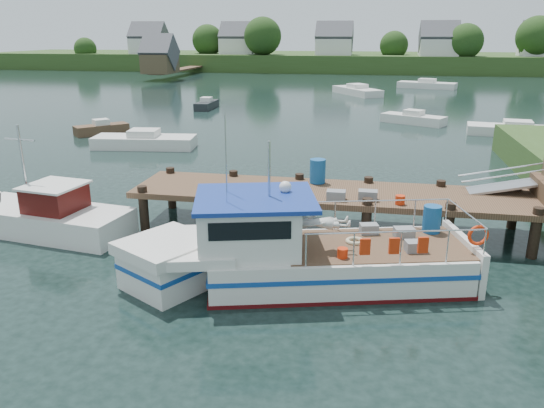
% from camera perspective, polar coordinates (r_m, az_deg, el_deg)
% --- Properties ---
extents(ground_plane, '(160.00, 160.00, 0.00)m').
position_cam_1_polar(ground_plane, '(18.63, 3.88, -2.58)').
color(ground_plane, black).
extents(far_shore, '(140.00, 42.55, 9.22)m').
position_cam_1_polar(far_shore, '(99.83, 9.86, 15.17)').
color(far_shore, '#304B1F').
rests_on(far_shore, ground).
extents(dock, '(16.60, 3.00, 4.78)m').
position_cam_1_polar(dock, '(18.44, 24.59, 2.87)').
color(dock, '#523927').
rests_on(dock, ground).
extents(lobster_boat, '(9.71, 4.84, 4.68)m').
position_cam_1_polar(lobster_boat, '(14.33, 2.34, -5.40)').
color(lobster_boat, silver).
rests_on(lobster_boat, ground).
extents(work_boat, '(7.02, 2.96, 3.67)m').
position_cam_1_polar(work_boat, '(19.74, -23.74, -1.14)').
color(work_boat, silver).
rests_on(work_boat, ground).
extents(moored_rowboat, '(3.30, 3.30, 1.01)m').
position_cam_1_polar(moored_rowboat, '(37.74, -17.86, 7.73)').
color(moored_rowboat, '#523927').
rests_on(moored_rowboat, ground).
extents(moored_far, '(7.25, 4.27, 1.17)m').
position_cam_1_polar(moored_far, '(69.13, 16.32, 12.21)').
color(moored_far, silver).
rests_on(moored_far, ground).
extents(moored_a, '(6.14, 2.71, 1.09)m').
position_cam_1_polar(moored_a, '(32.47, -13.56, 6.60)').
color(moored_a, silver).
rests_on(moored_a, ground).
extents(moored_b, '(4.88, 3.61, 1.04)m').
position_cam_1_polar(moored_b, '(41.57, 14.96, 8.87)').
color(moored_b, silver).
rests_on(moored_b, ground).
extents(moored_c, '(6.49, 2.95, 0.99)m').
position_cam_1_polar(moored_c, '(39.07, 24.87, 7.24)').
color(moored_c, silver).
rests_on(moored_c, ground).
extents(moored_d, '(5.79, 7.10, 1.18)m').
position_cam_1_polar(moored_d, '(60.22, 9.14, 11.94)').
color(moored_d, silver).
rests_on(moored_d, ground).
extents(moored_e, '(1.28, 3.73, 1.03)m').
position_cam_1_polar(moored_e, '(48.66, -7.05, 10.58)').
color(moored_e, black).
rests_on(moored_e, ground).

